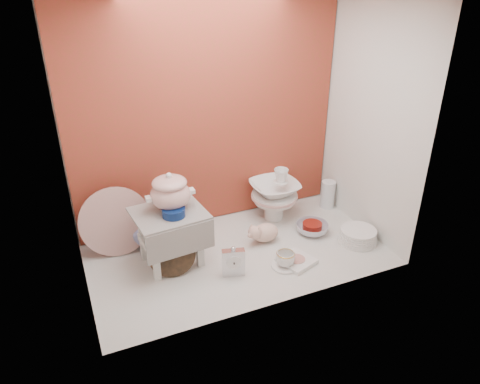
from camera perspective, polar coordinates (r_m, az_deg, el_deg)
The scene contains 17 objects.
ground at distance 2.87m, azimuth -0.21°, elevation -7.71°, with size 1.80×1.80×0.00m, color silver.
niche_shell at distance 2.62m, azimuth -1.83°, elevation 11.38°, with size 1.86×1.03×1.53m.
step_stool at distance 2.74m, azimuth -8.63°, elevation -5.64°, with size 0.40×0.35×0.34m, color silver, non-canonical shape.
soup_tureen at distance 2.63m, azimuth -8.71°, elevation 0.11°, with size 0.27×0.27×0.23m, color white, non-canonical shape.
cobalt_bowl at distance 2.60m, azimuth -8.26°, elevation -2.49°, with size 0.13×0.13×0.05m, color navy.
floral_platter at distance 2.88m, azimuth -15.24°, elevation -3.60°, with size 0.44×0.12×0.43m, color silver, non-canonical shape.
blue_white_vase at distance 2.96m, azimuth -11.48°, elevation -4.25°, with size 0.24×0.24×0.25m, color silver.
lacquer_tray at distance 2.66m, azimuth -8.48°, elevation -7.67°, with size 0.27×0.09×0.27m, color black, non-canonical shape.
mantel_clock at distance 2.65m, azimuth -0.83°, elevation -8.61°, with size 0.13×0.04×0.19m, color silver.
plush_pig at distance 2.96m, azimuth 3.16°, elevation -5.04°, with size 0.22×0.15×0.13m, color beige.
teacup_saucer at distance 2.78m, azimuth 5.62°, elevation -9.12°, with size 0.16×0.16×0.01m, color white.
gold_rim_teacup at distance 2.75m, azimuth 5.67°, elevation -8.27°, with size 0.11×0.11×0.09m, color white.
lattice_dish at distance 2.81m, azimuth 7.04°, elevation -8.51°, with size 0.19×0.19×0.03m, color white.
dinner_plate_stack at distance 3.06m, azimuth 14.48°, elevation -5.26°, with size 0.25×0.25×0.09m, color white.
crystal_bowl at distance 3.10m, azimuth 8.96°, elevation -4.49°, with size 0.22×0.22×0.07m, color silver.
clear_glass_vase at distance 3.40m, azimuth 10.89°, elevation -0.29°, with size 0.10×0.10×0.20m, color silver.
porcelain_tower at distance 3.17m, azimuth 4.31°, elevation -0.26°, with size 0.33×0.33×0.37m, color white, non-canonical shape.
Camera 1 is at (-0.92, -2.16, 1.65)m, focal length 34.26 mm.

